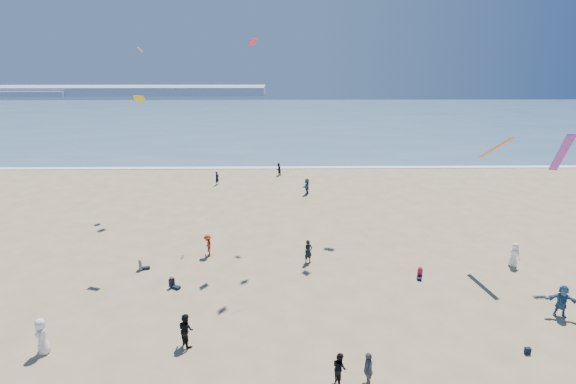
{
  "coord_description": "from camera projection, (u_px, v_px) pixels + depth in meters",
  "views": [
    {
      "loc": [
        1.68,
        -13.9,
        14.35
      ],
      "look_at": [
        2.0,
        8.0,
        7.75
      ],
      "focal_mm": 28.0,
      "sensor_mm": 36.0,
      "label": 1
    }
  ],
  "objects": [
    {
      "name": "headland_near",
      "position": [
        19.0,
        93.0,
        173.71
      ],
      "size": [
        40.0,
        14.0,
        2.0
      ],
      "primitive_type": "cube",
      "color": "#7A8EA8",
      "rests_on": "ground"
    },
    {
      "name": "ocean",
      "position": [
        274.0,
        119.0,
        108.37
      ],
      "size": [
        220.0,
        100.0,
        0.06
      ],
      "primitive_type": "cube",
      "color": "#476B84",
      "rests_on": "ground"
    },
    {
      "name": "headland_far",
      "position": [
        127.0,
        90.0,
        178.89
      ],
      "size": [
        110.0,
        20.0,
        3.2
      ],
      "primitive_type": "cube",
      "color": "#7A8EA8",
      "rests_on": "ground"
    },
    {
      "name": "standing_flyers",
      "position": [
        320.0,
        256.0,
        31.64
      ],
      "size": [
        29.46,
        40.68,
        1.92
      ],
      "color": "slate",
      "rests_on": "ground"
    },
    {
      "name": "surf_line",
      "position": [
        269.0,
        168.0,
        60.5
      ],
      "size": [
        220.0,
        1.2,
        0.08
      ],
      "primitive_type": "cube",
      "color": "white",
      "rests_on": "ground"
    },
    {
      "name": "kites_aloft",
      "position": [
        407.0,
        41.0,
        25.55
      ],
      "size": [
        41.6,
        46.77,
        26.58
      ],
      "color": "white",
      "rests_on": "ground"
    },
    {
      "name": "seated_group",
      "position": [
        279.0,
        325.0,
        24.31
      ],
      "size": [
        20.2,
        21.47,
        0.84
      ],
      "color": "silver",
      "rests_on": "ground"
    },
    {
      "name": "navy_bag",
      "position": [
        528.0,
        351.0,
        22.6
      ],
      "size": [
        0.28,
        0.18,
        0.34
      ],
      "primitive_type": "cube",
      "color": "black",
      "rests_on": "ground"
    }
  ]
}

